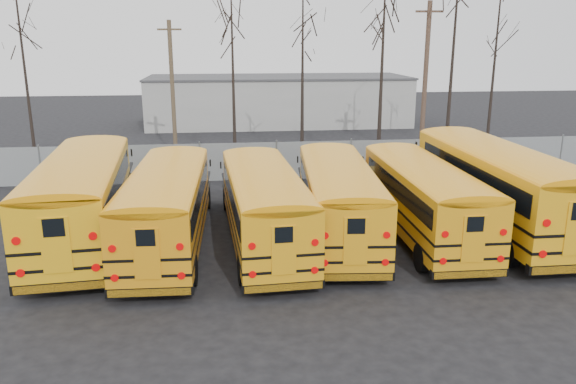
{
  "coord_description": "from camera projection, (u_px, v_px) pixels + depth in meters",
  "views": [
    {
      "loc": [
        -2.67,
        -16.92,
        7.24
      ],
      "look_at": [
        -0.35,
        3.52,
        1.6
      ],
      "focal_mm": 35.0,
      "sensor_mm": 36.0,
      "label": 1
    }
  ],
  "objects": [
    {
      "name": "ground",
      "position": [
        311.0,
        267.0,
        18.42
      ],
      "size": [
        120.0,
        120.0,
        0.0
      ],
      "primitive_type": "plane",
      "color": "black",
      "rests_on": "ground"
    },
    {
      "name": "fence",
      "position": [
        277.0,
        161.0,
        29.65
      ],
      "size": [
        40.0,
        0.04,
        2.0
      ],
      "primitive_type": "cube",
      "color": "gray",
      "rests_on": "ground"
    },
    {
      "name": "distant_building",
      "position": [
        278.0,
        101.0,
        48.77
      ],
      "size": [
        22.0,
        8.0,
        4.0
      ],
      "primitive_type": "cube",
      "color": "#A8A7A3",
      "rests_on": "ground"
    },
    {
      "name": "bus_a",
      "position": [
        83.0,
        191.0,
        20.28
      ],
      "size": [
        3.65,
        11.79,
        3.25
      ],
      "rotation": [
        0.0,
        0.0,
        0.09
      ],
      "color": "black",
      "rests_on": "ground"
    },
    {
      "name": "bus_b",
      "position": [
        167.0,
        201.0,
        19.72
      ],
      "size": [
        2.72,
        10.62,
        2.95
      ],
      "rotation": [
        0.0,
        0.0,
        -0.03
      ],
      "color": "black",
      "rests_on": "ground"
    },
    {
      "name": "bus_c",
      "position": [
        263.0,
        200.0,
        19.94
      ],
      "size": [
        2.93,
        10.45,
        2.89
      ],
      "rotation": [
        0.0,
        0.0,
        0.05
      ],
      "color": "black",
      "rests_on": "ground"
    },
    {
      "name": "bus_d",
      "position": [
        338.0,
        194.0,
        20.7
      ],
      "size": [
        3.26,
        10.59,
        2.92
      ],
      "rotation": [
        0.0,
        0.0,
        -0.08
      ],
      "color": "black",
      "rests_on": "ground"
    },
    {
      "name": "bus_e",
      "position": [
        422.0,
        193.0,
        20.86
      ],
      "size": [
        2.47,
        10.39,
        2.9
      ],
      "rotation": [
        0.0,
        0.0,
        -0.01
      ],
      "color": "black",
      "rests_on": "ground"
    },
    {
      "name": "bus_f",
      "position": [
        494.0,
        179.0,
        21.71
      ],
      "size": [
        2.82,
        12.06,
        3.37
      ],
      "rotation": [
        0.0,
        0.0,
        0.0
      ],
      "color": "black",
      "rests_on": "ground"
    },
    {
      "name": "utility_pole_left",
      "position": [
        172.0,
        88.0,
        34.55
      ],
      "size": [
        1.47,
        0.42,
        8.32
      ],
      "rotation": [
        0.0,
        0.0,
        -0.21
      ],
      "color": "brown",
      "rests_on": "ground"
    },
    {
      "name": "utility_pole_right",
      "position": [
        425.0,
        78.0,
        34.76
      ],
      "size": [
        1.68,
        0.29,
        9.44
      ],
      "rotation": [
        0.0,
        0.0,
        -0.08
      ],
      "color": "#503B2D",
      "rests_on": "ground"
    },
    {
      "name": "tree_0",
      "position": [
        25.0,
        72.0,
        29.48
      ],
      "size": [
        0.26,
        0.26,
        11.09
      ],
      "primitive_type": "cone",
      "color": "black",
      "rests_on": "ground"
    },
    {
      "name": "tree_1",
      "position": [
        233.0,
        84.0,
        30.46
      ],
      "size": [
        0.26,
        0.26,
        9.69
      ],
      "primitive_type": "cone",
      "color": "black",
      "rests_on": "ground"
    },
    {
      "name": "tree_2",
      "position": [
        302.0,
        81.0,
        33.6
      ],
      "size": [
        0.26,
        0.26,
        9.6
      ],
      "primitive_type": "cone",
      "color": "black",
      "rests_on": "ground"
    },
    {
      "name": "tree_3",
      "position": [
        381.0,
        78.0,
        31.83
      ],
      "size": [
        0.26,
        0.26,
        10.2
      ],
      "primitive_type": "cone",
      "color": "black",
      "rests_on": "ground"
    },
    {
      "name": "tree_4",
      "position": [
        453.0,
        59.0,
        33.09
      ],
      "size": [
        0.26,
        0.26,
        12.16
      ],
      "primitive_type": "cone",
      "color": "black",
      "rests_on": "ground"
    },
    {
      "name": "tree_5",
      "position": [
        494.0,
        70.0,
        34.25
      ],
      "size": [
        0.26,
        0.26,
        10.82
      ],
      "primitive_type": "cone",
      "color": "black",
      "rests_on": "ground"
    }
  ]
}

